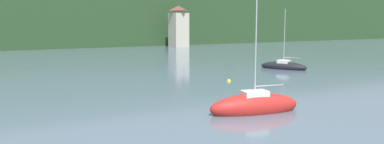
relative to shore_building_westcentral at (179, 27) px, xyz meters
name	(u,v)px	position (x,y,z in m)	size (l,w,h in m)	color
shore_building_westcentral	(179,27)	(0.00, 0.00, 0.00)	(3.82, 4.47, 10.05)	#BCB29E
sailboat_mid_2	(255,106)	(-27.95, -63.43, -4.45)	(6.43, 3.01, 8.39)	red
sailboat_far_7	(283,66)	(-9.74, -46.89, -4.55)	(4.26, 6.12, 7.88)	black
mooring_buoy_near	(229,81)	(-21.67, -51.77, -4.89)	(0.41, 0.41, 0.41)	yellow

